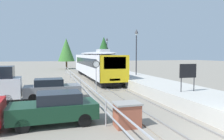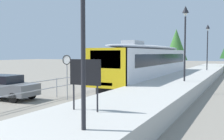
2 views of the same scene
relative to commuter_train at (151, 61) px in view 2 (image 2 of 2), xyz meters
The scene contains 11 objects.
ground_plane 3.69m from the commuter_train, behind, with size 160.00×160.00×0.00m, color gray.
track_rails 2.11m from the commuter_train, 90.00° to the right, with size 3.20×60.00×0.14m.
commuter_train is the anchor object (origin of this frame).
station_platform 3.67m from the commuter_train, ahead, with size 3.90×60.00×0.90m, color #B7B5AD.
platform_lamp_mid_platform 6.72m from the commuter_train, 50.14° to the right, with size 0.34×0.34×5.35m.
platform_lamp_far_end 10.09m from the commuter_train, 65.82° to the left, with size 0.34×0.34×5.35m.
platform_notice_board 16.72m from the commuter_train, 80.30° to the right, with size 1.20×0.08×1.80m.
speed_limit_sign 10.89m from the commuter_train, 100.71° to the right, with size 0.61×0.10×2.81m.
carpark_fence 10.65m from the commuter_train, 108.18° to the right, with size 0.06×36.06×1.25m.
parked_hatchback_grey 13.47m from the commuter_train, 114.96° to the right, with size 4.05×1.89×1.53m.
tree_behind_carpark 21.13m from the commuter_train, 96.17° to the left, with size 3.68×3.68×6.90m.
Camera 2 is at (7.72, -2.48, 2.91)m, focal length 43.51 mm.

